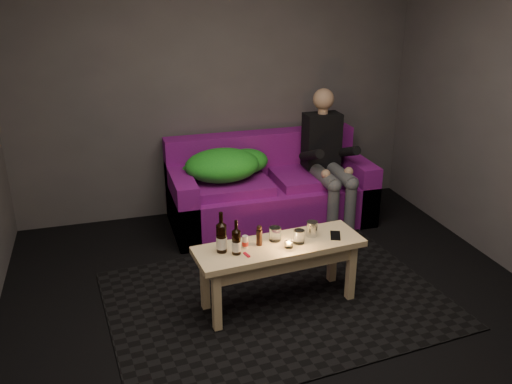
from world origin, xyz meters
TOP-DOWN VIEW (x-y plane):
  - floor at (0.00, 0.00)m, footprint 4.50×4.50m
  - room at (0.00, 0.47)m, footprint 4.50×4.50m
  - rug at (0.01, 0.41)m, footprint 2.60×2.00m
  - sofa at (0.40, 1.82)m, footprint 1.93×0.87m
  - green_blanket at (-0.03, 1.81)m, footprint 0.85×0.58m
  - person at (0.93, 1.66)m, footprint 0.35×0.80m
  - coffee_table at (0.01, 0.36)m, footprint 1.25×0.50m
  - beer_bottle_a at (-0.41, 0.37)m, footprint 0.08×0.08m
  - beer_bottle_b at (-0.32, 0.31)m, footprint 0.06×0.06m
  - salt_shaker at (-0.24, 0.38)m, footprint 0.05×0.05m
  - pepper_mill at (-0.14, 0.39)m, footprint 0.05×0.05m
  - tumbler_back at (-0.01, 0.42)m, footprint 0.09×0.09m
  - tealight at (0.05, 0.29)m, footprint 0.06×0.06m
  - tumbler_front at (0.15, 0.34)m, footprint 0.10×0.10m
  - steel_cup at (0.28, 0.42)m, footprint 0.11×0.11m
  - smartphone at (0.44, 0.36)m, footprint 0.12×0.16m
  - red_lighter at (-0.26, 0.26)m, footprint 0.03×0.07m

SIDE VIEW (x-z plane):
  - floor at x=0.00m, z-range 0.00..0.00m
  - rug at x=0.01m, z-range 0.00..0.01m
  - sofa at x=0.40m, z-range -0.11..0.72m
  - coffee_table at x=0.01m, z-range 0.16..0.66m
  - smartphone at x=0.44m, z-range 0.50..0.51m
  - red_lighter at x=-0.26m, z-range 0.50..0.51m
  - tealight at x=0.05m, z-range 0.50..0.55m
  - salt_shaker at x=-0.24m, z-range 0.50..0.59m
  - tumbler_front at x=0.15m, z-range 0.50..0.60m
  - tumbler_back at x=-0.01m, z-range 0.50..0.60m
  - steel_cup at x=0.28m, z-range 0.50..0.61m
  - pepper_mill at x=-0.14m, z-range 0.50..0.62m
  - beer_bottle_b at x=-0.32m, z-range 0.47..0.72m
  - beer_bottle_a at x=-0.41m, z-range 0.46..0.76m
  - green_blanket at x=-0.03m, z-range 0.48..0.77m
  - person at x=0.93m, z-range 0.02..1.31m
  - room at x=0.00m, z-range -0.61..3.89m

